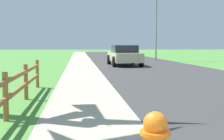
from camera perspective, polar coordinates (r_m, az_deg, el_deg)
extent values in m
plane|color=#4B883A|center=(25.79, -3.45, 1.40)|extent=(120.00, 120.00, 0.00)
cube|color=#383838|center=(28.16, 3.49, 1.69)|extent=(7.00, 66.00, 0.01)
cube|color=#ABA690|center=(27.82, -9.83, 1.59)|extent=(6.00, 66.00, 0.01)
cube|color=#4B883A|center=(27.96, -12.90, 1.56)|extent=(5.00, 66.00, 0.00)
cylinder|color=orange|center=(2.90, 7.86, -11.20)|extent=(0.28, 0.28, 0.03)
sphere|color=orange|center=(2.88, 7.88, -9.65)|extent=(0.22, 0.22, 0.22)
cube|color=#CB6115|center=(2.86, 7.89, -8.24)|extent=(0.04, 0.04, 0.04)
cylinder|color=olive|center=(6.39, -18.77, -4.64)|extent=(0.11, 0.11, 0.96)
cylinder|color=olive|center=(8.69, -15.36, -2.12)|extent=(0.11, 0.11, 0.96)
cylinder|color=olive|center=(11.02, -13.39, -0.67)|extent=(0.11, 0.11, 0.96)
cube|color=olive|center=(6.39, -18.76, -5.06)|extent=(0.07, 9.48, 0.09)
cube|color=olive|center=(6.35, -18.84, -2.08)|extent=(0.07, 9.48, 0.09)
cube|color=#C6B793|center=(21.93, 2.23, 2.40)|extent=(1.91, 4.62, 0.61)
cube|color=#1E232B|center=(21.84, 2.27, 3.86)|extent=(1.63, 2.14, 0.51)
cylinder|color=black|center=(23.22, -0.55, 1.90)|extent=(0.24, 0.70, 0.69)
cylinder|color=black|center=(23.50, 3.80, 1.93)|extent=(0.24, 0.70, 0.69)
cylinder|color=black|center=(20.41, 0.42, 1.51)|extent=(0.24, 0.70, 0.69)
cylinder|color=black|center=(20.74, 5.34, 1.54)|extent=(0.24, 0.70, 0.69)
cylinder|color=gray|center=(28.50, 8.04, 8.64)|extent=(0.14, 0.14, 6.91)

